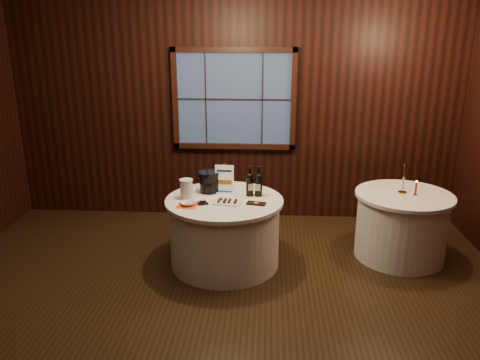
# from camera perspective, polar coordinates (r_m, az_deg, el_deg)

# --- Properties ---
(ground) EXTENTS (6.00, 6.00, 0.00)m
(ground) POSITION_cam_1_polar(r_m,az_deg,el_deg) (4.52, -3.08, -15.93)
(ground) COLOR black
(ground) RESTS_ON ground
(back_wall) EXTENTS (6.00, 0.10, 3.00)m
(back_wall) POSITION_cam_1_polar(r_m,az_deg,el_deg) (6.32, -0.72, 8.90)
(back_wall) COLOR black
(back_wall) RESTS_ON ground
(main_table) EXTENTS (1.28, 1.28, 0.77)m
(main_table) POSITION_cam_1_polar(r_m,az_deg,el_deg) (5.21, -1.89, -6.29)
(main_table) COLOR silver
(main_table) RESTS_ON ground
(side_table) EXTENTS (1.08, 1.08, 0.77)m
(side_table) POSITION_cam_1_polar(r_m,az_deg,el_deg) (5.67, 19.04, -5.24)
(side_table) COLOR silver
(side_table) RESTS_ON ground
(sign_stand) EXTENTS (0.21, 0.11, 0.34)m
(sign_stand) POSITION_cam_1_polar(r_m,az_deg,el_deg) (5.23, -1.89, -0.37)
(sign_stand) COLOR silver
(sign_stand) RESTS_ON main_table
(port_bottle_left) EXTENTS (0.08, 0.09, 0.34)m
(port_bottle_left) POSITION_cam_1_polar(r_m,az_deg,el_deg) (5.13, 1.18, -0.36)
(port_bottle_left) COLOR black
(port_bottle_left) RESTS_ON main_table
(port_bottle_right) EXTENTS (0.08, 0.09, 0.34)m
(port_bottle_right) POSITION_cam_1_polar(r_m,az_deg,el_deg) (5.12, 2.29, -0.39)
(port_bottle_right) COLOR black
(port_bottle_right) RESTS_ON main_table
(ice_bucket) EXTENTS (0.23, 0.23, 0.24)m
(ice_bucket) POSITION_cam_1_polar(r_m,az_deg,el_deg) (5.26, -3.77, -0.19)
(ice_bucket) COLOR black
(ice_bucket) RESTS_ON main_table
(chocolate_plate) EXTENTS (0.31, 0.23, 0.04)m
(chocolate_plate) POSITION_cam_1_polar(r_m,az_deg,el_deg) (4.94, -1.56, -2.67)
(chocolate_plate) COLOR white
(chocolate_plate) RESTS_ON main_table
(chocolate_box) EXTENTS (0.21, 0.14, 0.02)m
(chocolate_box) POSITION_cam_1_polar(r_m,az_deg,el_deg) (4.92, 1.99, -2.87)
(chocolate_box) COLOR black
(chocolate_box) RESTS_ON main_table
(grape_bunch) EXTENTS (0.18, 0.07, 0.04)m
(grape_bunch) POSITION_cam_1_polar(r_m,az_deg,el_deg) (4.91, -4.57, -2.79)
(grape_bunch) COLOR black
(grape_bunch) RESTS_ON main_table
(glass_pitcher) EXTENTS (0.19, 0.15, 0.21)m
(glass_pitcher) POSITION_cam_1_polar(r_m,az_deg,el_deg) (5.10, -6.53, -1.05)
(glass_pitcher) COLOR silver
(glass_pitcher) RESTS_ON main_table
(orange_napkin) EXTENTS (0.24, 0.24, 0.00)m
(orange_napkin) POSITION_cam_1_polar(r_m,az_deg,el_deg) (4.91, -6.38, -3.07)
(orange_napkin) COLOR #F94A15
(orange_napkin) RESTS_ON main_table
(cracker_bowl) EXTENTS (0.19, 0.19, 0.04)m
(cracker_bowl) POSITION_cam_1_polar(r_m,az_deg,el_deg) (4.90, -6.39, -2.85)
(cracker_bowl) COLOR white
(cracker_bowl) RESTS_ON orange_napkin
(brass_candlestick) EXTENTS (0.10, 0.10, 0.35)m
(brass_candlestick) POSITION_cam_1_polar(r_m,az_deg,el_deg) (5.51, 19.31, -0.31)
(brass_candlestick) COLOR gold
(brass_candlestick) RESTS_ON side_table
(red_candle) EXTENTS (0.05, 0.05, 0.18)m
(red_candle) POSITION_cam_1_polar(r_m,az_deg,el_deg) (5.50, 20.64, -1.09)
(red_candle) COLOR gold
(red_candle) RESTS_ON side_table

